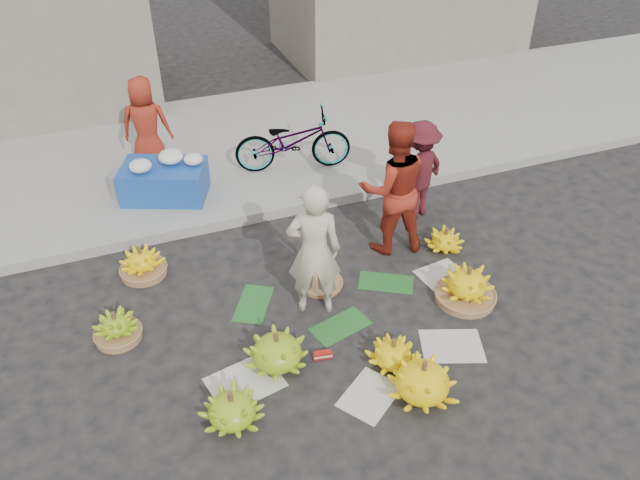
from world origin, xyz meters
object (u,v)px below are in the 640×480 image
object	(u,v)px
banana_bunch_4	(467,286)
flower_table	(165,179)
banana_bunch_0	(277,350)
vendor_cream	(314,251)
bicycle	(293,141)

from	to	relation	value
banana_bunch_4	flower_table	world-z (taller)	flower_table
banana_bunch_0	flower_table	bearing A→B (deg)	98.55
vendor_cream	bicycle	distance (m)	3.05
banana_bunch_0	vendor_cream	world-z (taller)	vendor_cream
banana_bunch_0	flower_table	world-z (taller)	flower_table
banana_bunch_4	vendor_cream	bearing A→B (deg)	163.68
banana_bunch_0	flower_table	size ratio (longest dim) A/B	0.70
flower_table	bicycle	bearing A→B (deg)	25.59
flower_table	bicycle	distance (m)	1.95
bicycle	banana_bunch_0	bearing A→B (deg)	170.36
banana_bunch_0	bicycle	xyz separation A→B (m)	(1.42, 3.62, 0.38)
banana_bunch_4	banana_bunch_0	bearing A→B (deg)	-175.55
banana_bunch_0	banana_bunch_4	bearing A→B (deg)	4.45
vendor_cream	bicycle	size ratio (longest dim) A/B	0.93
flower_table	banana_bunch_0	bearing A→B (deg)	-59.26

